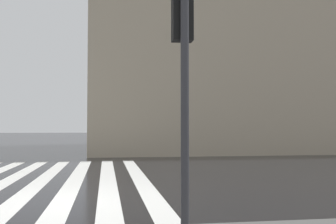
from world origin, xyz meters
TOP-DOWN VIEW (x-y plane):
  - ground_plane at (0.00, 0.00)m, footprint 220.00×220.00m
  - zebra_crossing at (4.00, 1.09)m, footprint 13.00×6.50m
  - haussmann_block_corner at (21.62, -14.64)m, footprint 18.24×29.58m
  - traffic_signal_post at (-3.39, -1.94)m, footprint 0.44×0.30m

SIDE VIEW (x-z plane):
  - ground_plane at x=0.00m, z-range 0.00..0.00m
  - zebra_crossing at x=4.00m, z-range 0.00..0.01m
  - traffic_signal_post at x=-3.39m, z-range 0.94..4.54m
  - haussmann_block_corner at x=21.62m, z-range -0.20..19.06m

